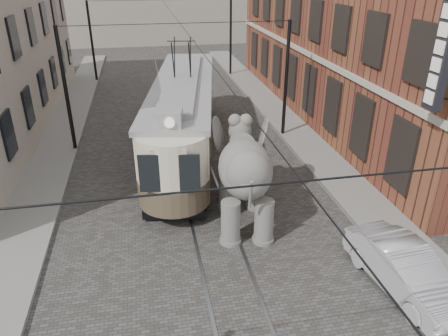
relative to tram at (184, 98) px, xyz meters
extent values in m
plane|color=#474441|center=(0.17, -5.15, -2.67)|extent=(120.00, 120.00, 0.00)
cube|color=slate|center=(6.17, -5.15, -2.60)|extent=(2.00, 60.00, 0.15)
cube|color=slate|center=(-6.33, -5.15, -2.60)|extent=(2.00, 60.00, 0.15)
cube|color=brown|center=(11.17, 3.85, 3.33)|extent=(8.00, 26.00, 12.00)
imported|color=#A4A3A8|center=(4.99, -11.31, -1.99)|extent=(1.96, 4.25, 1.35)
camera|label=1|loc=(-1.82, -19.66, 5.79)|focal=34.00mm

